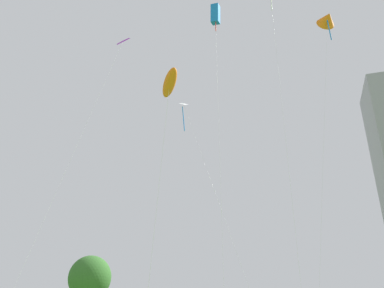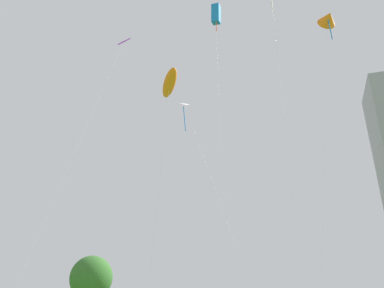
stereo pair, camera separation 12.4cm
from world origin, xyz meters
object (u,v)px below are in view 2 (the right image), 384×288
Objects in this scene: kite_flying_1 at (170,83)px; kite_flying_5 at (123,43)px; park_tree_0 at (91,278)px; kite_flying_0 at (328,18)px; kite_flying_6 at (216,15)px; kite_flying_2 at (186,110)px.

kite_flying_5 is (-11.81, 12.85, 15.98)m from kite_flying_1.
park_tree_0 is at bearing 132.09° from kite_flying_1.
kite_flying_0 is 0.96× the size of kite_flying_6.
kite_flying_2 reaches higher than park_tree_0.
kite_flying_0 is at bearing -5.32° from park_tree_0.
kite_flying_6 is at bearing 92.67° from kite_flying_1.
kite_flying_0 reaches higher than kite_flying_2.
kite_flying_5 is at bearing -49.00° from park_tree_0.
kite_flying_6 is at bearing -50.32° from kite_flying_2.
park_tree_0 is (-16.30, 5.96, -25.46)m from kite_flying_6.
kite_flying_5 is 3.78× the size of park_tree_0.
park_tree_0 is (-5.08, 5.85, -24.97)m from kite_flying_5.
kite_flying_2 is (-7.08, 20.55, 10.31)m from kite_flying_1.
kite_flying_5 is at bearing 179.41° from kite_flying_6.
kite_flying_6 is 30.81m from park_tree_0.
kite_flying_1 is 20.82m from kite_flying_6.
kite_flying_1 is at bearing -70.99° from kite_flying_2.
kite_flying_6 reaches higher than kite_flying_1.
kite_flying_6 is at bearing -0.59° from kite_flying_5.
kite_flying_1 reaches higher than park_tree_0.
kite_flying_2 is (-17.49, 4.40, -5.05)m from kite_flying_0.
kite_flying_6 is at bearing -20.10° from park_tree_0.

